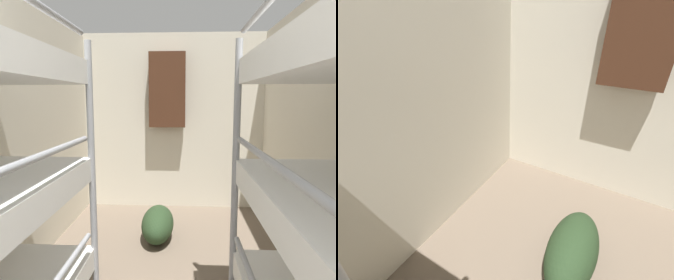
{
  "view_description": "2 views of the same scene",
  "coord_description": "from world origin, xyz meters",
  "views": [
    {
      "loc": [
        0.13,
        0.52,
        1.39
      ],
      "look_at": [
        0.01,
        2.75,
        1.09
      ],
      "focal_mm": 32.0,
      "sensor_mm": 36.0,
      "label": 1
    },
    {
      "loc": [
        -0.03,
        2.34,
        1.52
      ],
      "look_at": [
        -0.68,
        3.45,
        0.8
      ],
      "focal_mm": 24.0,
      "sensor_mm": 36.0,
      "label": 2
    }
  ],
  "objects": [
    {
      "name": "hanging_coat",
      "position": [
        -0.07,
        4.19,
        1.5
      ],
      "size": [
        0.44,
        0.12,
        0.9
      ],
      "color": "#472819"
    },
    {
      "name": "duffel_bag",
      "position": [
        -0.12,
        3.36,
        0.16
      ],
      "size": [
        0.32,
        0.64,
        0.32
      ],
      "color": "#23381E",
      "rests_on": "ground_plane"
    },
    {
      "name": "wall_back",
      "position": [
        0.0,
        4.34,
        1.1
      ],
      "size": [
        2.37,
        0.06,
        2.2
      ],
      "color": "beige",
      "rests_on": "ground_plane"
    }
  ]
}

